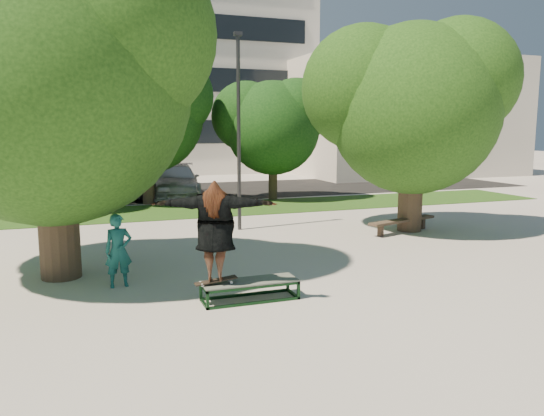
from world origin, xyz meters
name	(u,v)px	position (x,y,z in m)	size (l,w,h in m)	color
ground	(260,271)	(0.00, 0.00, 0.00)	(120.00, 120.00, 0.00)	gray
grass_strip	(208,209)	(1.00, 9.50, 0.01)	(30.00, 4.00, 0.02)	#194814
asphalt_strip	(159,192)	(0.00, 16.00, 0.01)	(40.00, 8.00, 0.01)	black
tree_left	(45,68)	(-4.29, 1.09, 4.42)	(6.96, 5.95, 7.12)	#38281E
tree_right	(410,99)	(5.92, 3.08, 4.09)	(6.24, 5.33, 6.51)	#38281E
bg_tree_mid	(144,109)	(-1.08, 12.08, 4.02)	(5.76, 4.92, 6.24)	#38281E
bg_tree_right	(271,122)	(4.43, 11.57, 3.49)	(5.04, 4.31, 5.43)	#38281E
lamppost	(239,130)	(1.00, 5.00, 3.15)	(0.25, 0.15, 6.11)	#2D2D30
office_building	(99,64)	(-2.00, 31.98, 8.00)	(30.00, 14.12, 16.00)	silver
side_building	(400,118)	(18.00, 22.00, 4.00)	(15.00, 10.00, 8.00)	beige
grind_box	(250,290)	(-0.82, -1.86, 0.19)	(1.80, 0.60, 0.38)	black
skater_rig	(215,231)	(-1.47, -1.86, 1.37)	(2.31, 1.43, 1.91)	white
bystander	(118,251)	(-3.06, -0.12, 0.75)	(0.55, 0.36, 1.50)	#165752
bench	(402,221)	(5.63, 2.82, 0.35)	(2.72, 1.17, 0.42)	#433428
car_dark	(79,184)	(-3.79, 15.24, 0.66)	(1.39, 3.98, 1.31)	black
car_grey	(134,184)	(-1.37, 14.46, 0.64)	(2.12, 4.59, 1.28)	#58595D
car_silver_b	(176,181)	(0.50, 13.86, 0.76)	(2.13, 5.23, 1.52)	#B9B9BE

